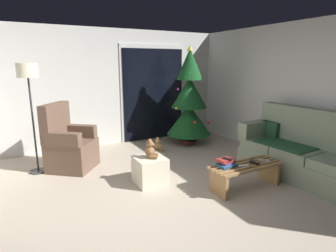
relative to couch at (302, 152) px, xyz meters
name	(u,v)px	position (x,y,z in m)	size (l,w,h in m)	color
ground_plane	(166,203)	(-2.32, 0.23, -0.40)	(7.00, 7.00, 0.00)	#B2A38E
wall_back	(100,88)	(-2.32, 3.29, 0.85)	(5.72, 0.12, 2.50)	silver
wall_right	(317,96)	(0.54, 0.23, 0.85)	(0.12, 6.00, 2.50)	silver
patio_door_frame	(153,93)	(-1.08, 3.22, 0.70)	(1.60, 0.02, 2.20)	silver
patio_door_glass	(154,95)	(-1.08, 3.20, 0.65)	(1.50, 0.02, 2.10)	black
couch	(302,152)	(0.00, 0.00, 0.00)	(0.90, 1.98, 1.08)	gray
coffee_table	(246,172)	(-1.09, 0.09, -0.15)	(1.10, 0.40, 0.37)	#9E7547
remote_silver	(264,161)	(-0.77, 0.06, -0.02)	(0.04, 0.16, 0.02)	#ADADB2
remote_black	(254,163)	(-0.97, 0.06, -0.02)	(0.04, 0.16, 0.02)	black
remote_white	(244,166)	(-1.19, 0.04, -0.02)	(0.04, 0.16, 0.02)	silver
remote_graphite	(252,160)	(-0.91, 0.16, -0.02)	(0.04, 0.16, 0.02)	#333338
book_stack	(226,163)	(-1.39, 0.17, 0.02)	(0.27, 0.21, 0.11)	#285684
cell_phone	(227,159)	(-1.39, 0.16, 0.08)	(0.07, 0.14, 0.01)	black
christmas_tree	(189,102)	(-0.59, 2.42, 0.55)	(0.98, 0.98, 2.15)	#4C1E19
armchair	(69,146)	(-3.20, 2.10, 0.00)	(0.96, 0.96, 1.13)	brown
floor_lamp	(28,81)	(-3.71, 2.20, 1.11)	(0.32, 0.32, 1.78)	#2D2D30
ottoman	(150,170)	(-2.24, 0.90, -0.20)	(0.44, 0.44, 0.40)	beige
teddy_bear_chestnut	(150,150)	(-2.23, 0.90, 0.13)	(0.22, 0.21, 0.29)	brown
teddy_bear_honey_by_tree	(159,145)	(-1.42, 2.27, -0.28)	(0.20, 0.20, 0.29)	tan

